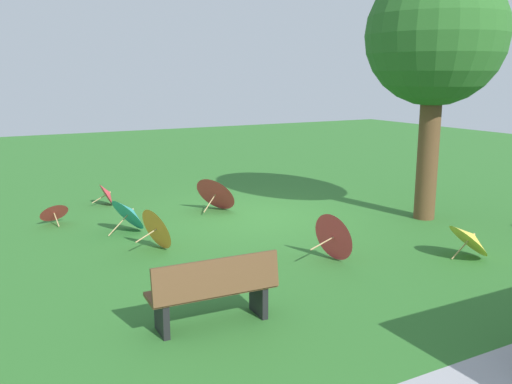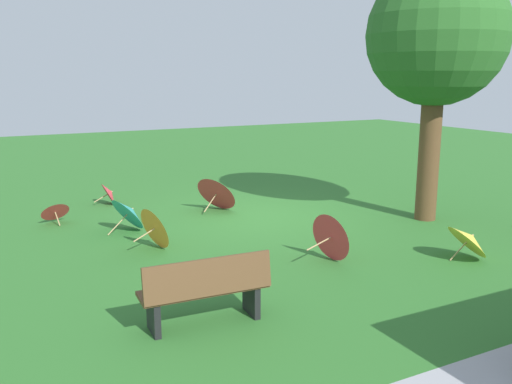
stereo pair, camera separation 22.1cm
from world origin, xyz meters
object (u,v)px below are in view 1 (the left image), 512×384
Objects in this scene: park_bench at (214,290)px; parasol_red_3 at (217,192)px; parasol_yellow_0 at (471,238)px; parasol_red_0 at (53,211)px; parasol_red_2 at (108,193)px; parasol_orange_0 at (160,227)px; shade_tree at (436,38)px; parasol_red_4 at (336,236)px; parasol_teal_0 at (130,212)px.

park_bench reaches higher than parasol_red_3.
park_bench is 1.78× the size of parasol_yellow_0.
parasol_red_0 is 1.87m from parasol_red_2.
parasol_red_3 is at bearing 139.21° from parasol_red_2.
parasol_orange_0 is (4.43, -3.00, 0.04)m from parasol_yellow_0.
shade_tree reaches higher than parasol_orange_0.
parasol_red_0 is 2.97m from parasol_orange_0.
parasol_red_3 is (-3.46, 0.55, 0.15)m from parasol_red_0.
shade_tree is at bearing 173.15° from parasol_orange_0.
shade_tree reaches higher than parasol_red_2.
parasol_red_4 is (-2.38, 5.79, 0.14)m from parasol_red_2.
park_bench is 1.39× the size of parasol_red_3.
parasol_teal_0 is 2.50m from parasol_red_2.
parasol_red_4 is at bearing 127.67° from parasol_teal_0.
parasol_red_0 is (0.98, -5.88, -0.18)m from park_bench.
parasol_yellow_0 is 2.28m from parasol_red_4.
parasol_red_3 is (2.37, -5.06, 0.07)m from parasol_yellow_0.
parasol_orange_0 reaches higher than parasol_red_0.
parasol_teal_0 is 2.33m from parasol_red_3.
parasol_teal_0 is at bearing -52.33° from parasol_red_4.
parasol_red_3 is at bearing -114.95° from park_bench.
parasol_orange_0 is at bearing -39.45° from parasol_red_4.
shade_tree is 6.04× the size of parasol_orange_0.
park_bench is at bearing 3.12° from parasol_yellow_0.
parasol_red_2 is 0.67× the size of parasol_red_4.
parasol_red_3 reaches higher than parasol_red_2.
parasol_orange_0 is 0.93× the size of parasol_teal_0.
parasol_orange_0 is 3.82m from parasol_red_2.
park_bench is at bearing 99.49° from parasol_red_0.
shade_tree is 5.66m from parasol_red_3.
park_bench reaches higher than parasol_yellow_0.
parasol_yellow_0 is 8.13m from parasol_red_2.
parasol_red_4 is at bearing 94.77° from parasol_red_3.
parasol_orange_0 is 0.74× the size of parasol_red_3.
parasol_yellow_0 is at bearing 60.97° from shade_tree.
parasol_red_3 is 1.35× the size of parasol_red_4.
parasol_red_3 reaches higher than parasol_teal_0.
parasol_yellow_0 is at bearing 115.08° from parasol_red_3.
park_bench reaches higher than parasol_red_0.
parasol_orange_0 reaches higher than parasol_teal_0.
parasol_red_2 is (-0.44, -7.09, -0.19)m from park_bench.
parasol_orange_0 is at bearing 45.07° from parasol_red_3.
parasol_teal_0 reaches higher than parasol_red_0.
parasol_red_3 is (-2.21, -0.73, 0.04)m from parasol_teal_0.
parasol_red_4 is at bearing -155.25° from park_bench.
parasol_red_2 is at bearing -67.68° from parasol_red_4.
parasol_red_2 is 2.70m from parasol_red_3.
park_bench is 5.96m from parasol_red_0.
shade_tree is 9.02× the size of parasol_red_2.
parasol_orange_0 is 1.49× the size of parasol_red_2.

